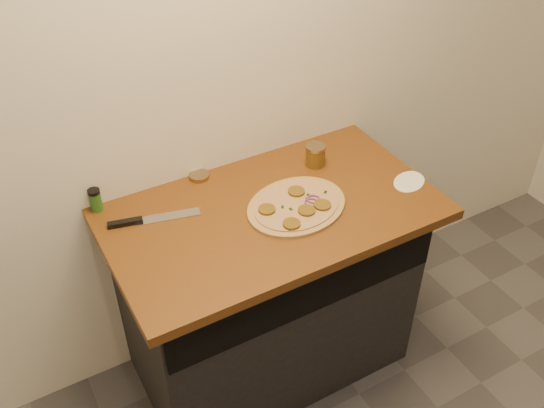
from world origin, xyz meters
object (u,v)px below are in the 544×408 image
pizza (297,206)px  salsa_jar (315,155)px  spice_shaker (95,200)px  chefs_knife (146,220)px

pizza → salsa_jar: salsa_jar is taller
pizza → salsa_jar: (0.21, 0.20, 0.04)m
pizza → salsa_jar: size_ratio=5.23×
salsa_jar → spice_shaker: (-0.84, 0.14, 0.00)m
spice_shaker → chefs_knife: bearing=-48.6°
salsa_jar → pizza: bearing=-135.8°
salsa_jar → spice_shaker: size_ratio=1.00×
pizza → chefs_knife: (-0.50, 0.19, -0.00)m
salsa_jar → spice_shaker: bearing=170.3°
chefs_knife → salsa_jar: (0.71, 0.00, 0.04)m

